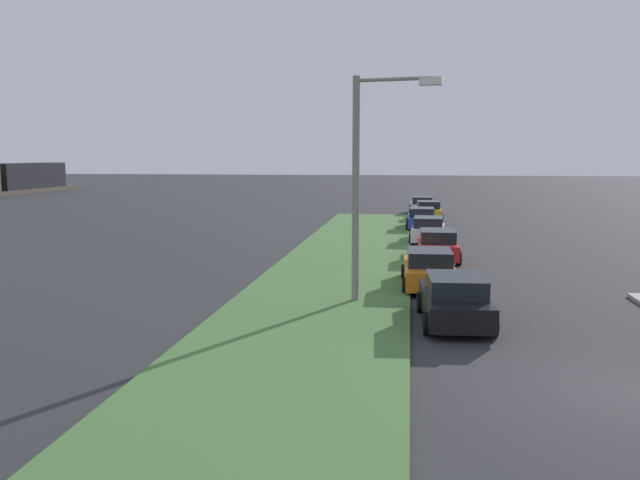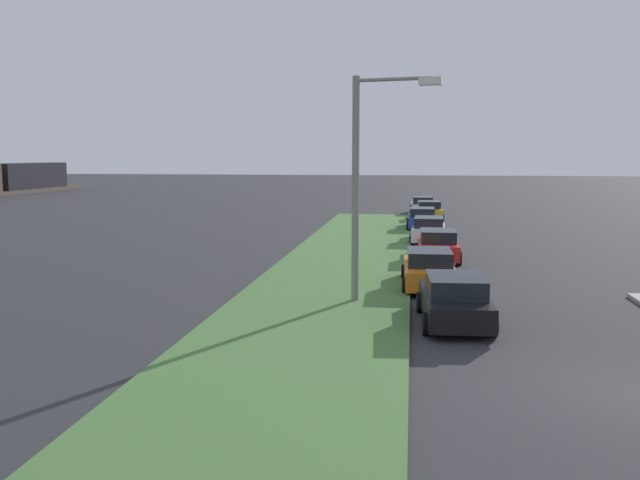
% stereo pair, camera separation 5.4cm
% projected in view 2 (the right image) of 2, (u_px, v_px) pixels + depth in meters
% --- Properties ---
extents(ground, '(300.00, 300.00, 0.00)m').
position_uv_depth(ground, '(635.00, 395.00, 13.56)').
color(ground, '#2D2D30').
extents(grass_median, '(60.00, 6.00, 0.12)m').
position_uv_depth(grass_median, '(329.00, 287.00, 24.43)').
color(grass_median, '#477238').
rests_on(grass_median, ground).
extents(parked_car_black, '(4.39, 2.20, 1.47)m').
position_uv_depth(parked_car_black, '(454.00, 300.00, 19.23)').
color(parked_car_black, black).
rests_on(parked_car_black, ground).
extents(parked_car_orange, '(4.35, 2.11, 1.47)m').
position_uv_depth(parked_car_orange, '(429.00, 269.00, 24.45)').
color(parked_car_orange, orange).
rests_on(parked_car_orange, ground).
extents(parked_car_red, '(4.32, 2.05, 1.47)m').
position_uv_depth(parked_car_red, '(438.00, 245.00, 30.88)').
color(parked_car_red, red).
rests_on(parked_car_red, ground).
extents(parked_car_white, '(4.39, 2.19, 1.47)m').
position_uv_depth(parked_car_white, '(429.00, 230.00, 37.24)').
color(parked_car_white, silver).
rests_on(parked_car_white, ground).
extents(parked_car_blue, '(4.30, 2.02, 1.47)m').
position_uv_depth(parked_car_blue, '(422.00, 219.00, 43.76)').
color(parked_car_blue, '#23389E').
rests_on(parked_car_blue, ground).
extents(parked_car_yellow, '(4.40, 2.21, 1.47)m').
position_uv_depth(parked_car_yellow, '(429.00, 211.00, 50.17)').
color(parked_car_yellow, gold).
rests_on(parked_car_yellow, ground).
extents(parked_car_silver, '(4.36, 2.13, 1.47)m').
position_uv_depth(parked_car_silver, '(422.00, 205.00, 55.36)').
color(parked_car_silver, '#B2B5BA').
rests_on(parked_car_silver, ground).
extents(streetlight, '(0.78, 2.86, 7.50)m').
position_uv_depth(streetlight, '(366.00, 173.00, 21.32)').
color(streetlight, gray).
rests_on(streetlight, ground).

